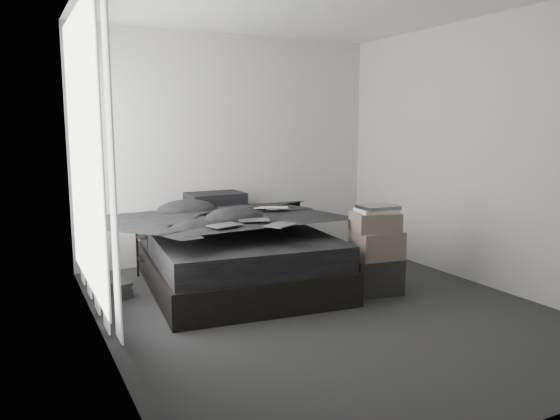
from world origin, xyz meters
name	(u,v)px	position (x,y,z in m)	size (l,w,h in m)	color
floor	(321,308)	(0.00, 0.00, 0.00)	(3.60, 4.20, 0.01)	#2B2B2D
wall_back	(230,148)	(0.00, 2.10, 1.30)	(3.60, 0.01, 2.60)	silver
wall_front	(544,181)	(0.00, -2.10, 1.30)	(3.60, 0.01, 2.60)	silver
wall_left	(98,165)	(-1.80, 0.00, 1.30)	(0.01, 4.20, 2.60)	silver
wall_right	(481,153)	(1.80, 0.00, 1.30)	(0.01, 4.20, 2.60)	silver
window_left	(83,152)	(-1.78, 0.90, 1.35)	(0.02, 2.00, 2.30)	white
curtain_left	(90,160)	(-1.73, 0.90, 1.28)	(0.06, 2.12, 2.48)	white
bed	(235,269)	(-0.39, 1.02, 0.15)	(1.66, 2.19, 0.30)	black
mattress	(235,243)	(-0.39, 1.02, 0.42)	(1.60, 2.13, 0.23)	black
duvet	(236,219)	(-0.39, 0.97, 0.66)	(1.62, 1.88, 0.26)	black
pillow_lower	(209,212)	(-0.36, 1.87, 0.61)	(0.66, 0.45, 0.15)	black
pillow_upper	(215,199)	(-0.29, 1.85, 0.75)	(0.62, 0.43, 0.14)	black
laptop	(271,202)	(0.02, 1.04, 0.80)	(0.35, 0.23, 0.03)	silver
comic_a	(224,216)	(-0.71, 0.46, 0.79)	(0.28, 0.18, 0.01)	black
comic_b	(254,211)	(-0.37, 0.59, 0.80)	(0.28, 0.18, 0.01)	black
comic_c	(280,214)	(-0.27, 0.26, 0.81)	(0.28, 0.18, 0.01)	black
side_stand	(155,246)	(-1.04, 1.62, 0.33)	(0.36, 0.36, 0.67)	black
papers	(155,213)	(-1.03, 1.62, 0.67)	(0.26, 0.19, 0.01)	white
floor_books	(121,290)	(-1.50, 1.09, 0.07)	(0.14, 0.20, 0.14)	black
box_lower	(375,275)	(0.68, 0.16, 0.17)	(0.45, 0.36, 0.34)	black
box_mid	(377,245)	(0.69, 0.15, 0.46)	(0.43, 0.34, 0.26)	#6E6057
box_upper	(375,222)	(0.67, 0.16, 0.68)	(0.41, 0.33, 0.18)	#6E6057
art_book_white	(376,210)	(0.68, 0.16, 0.79)	(0.35, 0.28, 0.03)	silver
art_book_snake	(378,207)	(0.69, 0.15, 0.82)	(0.34, 0.27, 0.03)	silver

